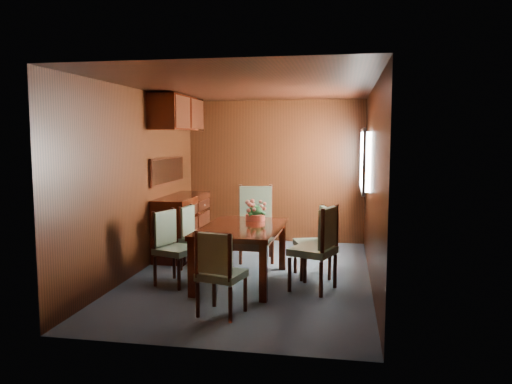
% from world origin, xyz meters
% --- Properties ---
extents(ground, '(4.50, 4.50, 0.00)m').
position_xyz_m(ground, '(0.00, 0.00, 0.00)').
color(ground, '#303942').
rests_on(ground, ground).
extents(room_shell, '(3.06, 4.52, 2.41)m').
position_xyz_m(room_shell, '(-0.10, 0.33, 1.63)').
color(room_shell, black).
rests_on(room_shell, ground).
extents(sideboard, '(0.48, 1.40, 0.90)m').
position_xyz_m(sideboard, '(-1.25, 1.00, 0.45)').
color(sideboard, black).
rests_on(sideboard, ground).
extents(dining_table, '(0.97, 1.51, 0.70)m').
position_xyz_m(dining_table, '(-0.07, -0.27, 0.60)').
color(dining_table, black).
rests_on(dining_table, ground).
extents(chair_left_near, '(0.52, 0.54, 0.91)m').
position_xyz_m(chair_left_near, '(-0.89, -0.48, 0.50)').
color(chair_left_near, black).
rests_on(chair_left_near, ground).
extents(chair_left_far, '(0.44, 0.46, 0.86)m').
position_xyz_m(chair_left_far, '(-0.85, 0.27, 0.48)').
color(chair_left_far, black).
rests_on(chair_left_far, ground).
extents(chair_right_near, '(0.59, 0.61, 1.00)m').
position_xyz_m(chair_right_near, '(0.89, -0.46, 0.56)').
color(chair_right_near, black).
rests_on(chair_right_near, ground).
extents(chair_right_far, '(0.52, 0.54, 0.91)m').
position_xyz_m(chair_right_far, '(0.84, 0.15, 0.51)').
color(chair_right_far, black).
rests_on(chair_right_far, ground).
extents(chair_head, '(0.50, 0.48, 0.88)m').
position_xyz_m(chair_head, '(-0.05, -1.48, 0.49)').
color(chair_head, black).
rests_on(chair_head, ground).
extents(chair_foot, '(0.60, 0.59, 1.08)m').
position_xyz_m(chair_foot, '(-0.10, 0.90, 0.60)').
color(chair_foot, black).
rests_on(chair_foot, ground).
extents(flower_centerpiece, '(0.28, 0.28, 0.28)m').
position_xyz_m(flower_centerpiece, '(0.02, 0.21, 0.83)').
color(flower_centerpiece, '#C2503B').
rests_on(flower_centerpiece, dining_table).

